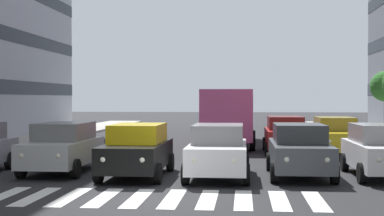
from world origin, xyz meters
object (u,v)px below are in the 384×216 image
at_px(car_2, 218,150).
at_px(car_4, 63,147).
at_px(car_1, 299,150).
at_px(car_0, 381,150).
at_px(car_row2_1, 285,134).
at_px(car_3, 137,150).
at_px(bus_behind_traffic, 229,111).
at_px(car_row2_0, 335,136).

xyz_separation_m(car_2, car_4, (5.42, -0.87, 0.00)).
relative_size(car_1, car_4, 1.00).
height_order(car_0, car_row2_1, same).
height_order(car_1, car_3, same).
height_order(car_row2_1, bus_behind_traffic, bus_behind_traffic).
relative_size(car_1, car_row2_1, 1.00).
bearing_deg(car_3, car_4, -16.95).
relative_size(car_1, car_3, 1.00).
bearing_deg(car_0, car_row2_0, -87.23).
relative_size(car_row2_0, bus_behind_traffic, 0.42).
height_order(car_4, car_row2_1, same).
height_order(car_2, car_3, same).
height_order(car_4, car_row2_0, same).
bearing_deg(car_3, car_row2_0, -134.91).
distance_m(car_1, car_row2_1, 7.90).
height_order(car_0, car_row2_0, same).
relative_size(car_1, car_2, 1.00).
bearing_deg(car_row2_0, car_row2_1, -21.02).
distance_m(car_1, car_2, 2.70).
distance_m(car_0, car_4, 10.68).
xyz_separation_m(car_row2_1, bus_behind_traffic, (2.77, -4.69, 0.97)).
relative_size(car_row2_0, car_row2_1, 1.00).
relative_size(car_row2_1, bus_behind_traffic, 0.42).
bearing_deg(car_row2_0, bus_behind_traffic, -48.25).
relative_size(car_1, car_row2_0, 1.00).
xyz_separation_m(car_0, car_4, (10.68, -0.22, 0.00)).
distance_m(car_2, car_4, 5.49).
xyz_separation_m(car_4, car_row2_1, (-8.19, -7.58, 0.00)).
bearing_deg(car_row2_0, car_3, 45.09).
distance_m(car_0, car_3, 7.93).
relative_size(car_2, car_row2_0, 1.00).
distance_m(car_3, car_row2_1, 10.01).
bearing_deg(bus_behind_traffic, car_1, 101.85).
bearing_deg(bus_behind_traffic, car_row2_1, 120.57).
xyz_separation_m(car_0, car_1, (2.62, 0.10, 0.00)).
height_order(car_0, car_4, same).
height_order(car_1, car_row2_0, same).
bearing_deg(car_row2_1, car_3, 57.25).
distance_m(car_0, car_2, 5.30).
bearing_deg(car_row2_0, car_4, 33.13).
xyz_separation_m(car_1, car_2, (2.64, 0.55, 0.00)).
relative_size(car_0, car_1, 1.00).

